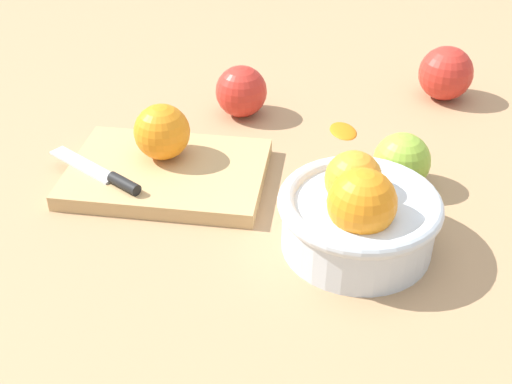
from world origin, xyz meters
name	(u,v)px	position (x,y,z in m)	size (l,w,h in m)	color
ground_plane	(268,163)	(0.00, 0.00, 0.00)	(2.40, 2.40, 0.00)	tan
bowl	(358,214)	(-0.11, 0.16, 0.04)	(0.17, 0.17, 0.11)	silver
cutting_board	(167,173)	(0.12, 0.05, 0.01)	(0.24, 0.17, 0.02)	tan
orange_on_board	(162,132)	(0.13, 0.03, 0.05)	(0.07, 0.07, 0.07)	orange
knife	(106,175)	(0.19, 0.09, 0.02)	(0.14, 0.10, 0.01)	silver
apple_back_left	(402,161)	(-0.17, 0.03, 0.03)	(0.07, 0.07, 0.07)	#8EB738
apple_front_right	(241,91)	(0.05, -0.13, 0.04)	(0.07, 0.07, 0.07)	red
apple_front_left	(446,73)	(-0.25, -0.21, 0.04)	(0.08, 0.08, 0.08)	red
citrus_peel	(343,129)	(-0.10, -0.09, 0.00)	(0.05, 0.04, 0.01)	orange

